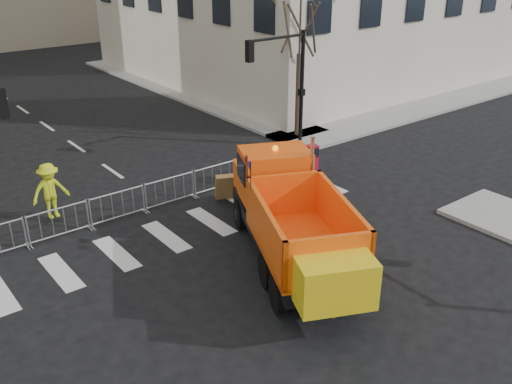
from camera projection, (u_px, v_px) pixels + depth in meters
ground at (301, 300)px, 15.71m from camera, size 120.00×120.00×0.00m
sidewalk_back at (152, 196)px, 21.79m from camera, size 64.00×5.00×0.15m
traffic_light_right at (302, 90)px, 26.20m from camera, size 0.18×0.18×5.40m
crowd_barriers at (145, 198)px, 20.53m from camera, size 12.60×0.60×1.10m
street_tree at (299, 62)px, 26.88m from camera, size 3.00×3.00×7.50m
plow_truck at (292, 217)px, 16.84m from camera, size 6.10×9.42×3.59m
cop_a at (286, 179)px, 21.14m from camera, size 0.71×0.48×1.87m
cop_b at (274, 165)px, 22.49m from camera, size 0.91×0.72×1.82m
cop_c at (268, 162)px, 22.91m from camera, size 0.94×1.05×1.71m
worker at (50, 191)px, 19.64m from camera, size 1.32×0.79×2.00m
newspaper_box at (312, 158)px, 23.83m from camera, size 0.50×0.46×1.10m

